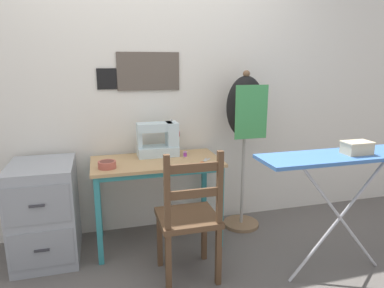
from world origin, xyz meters
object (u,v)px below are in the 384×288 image
object	(u,v)px
wooden_chair	(189,219)
ironing_board	(346,161)
sewing_machine	(160,140)
filing_cabinet	(45,212)
fabric_bowl	(107,164)
storage_box	(357,148)
thread_spool_near_machine	(185,154)
dress_form	(245,116)
scissors	(204,161)

from	to	relation	value
wooden_chair	ironing_board	bearing A→B (deg)	-13.13
sewing_machine	filing_cabinet	distance (m)	1.03
sewing_machine	ironing_board	bearing A→B (deg)	-40.34
fabric_bowl	wooden_chair	bearing A→B (deg)	-40.75
ironing_board	storage_box	distance (m)	0.11
thread_spool_near_machine	storage_box	size ratio (longest dim) A/B	0.23
dress_form	ironing_board	world-z (taller)	dress_form
scissors	wooden_chair	world-z (taller)	wooden_chair
filing_cabinet	ironing_board	bearing A→B (deg)	-21.27
storage_box	filing_cabinet	bearing A→B (deg)	158.85
wooden_chair	ironing_board	world-z (taller)	wooden_chair
scissors	sewing_machine	bearing A→B (deg)	137.63
wooden_chair	scissors	bearing A→B (deg)	60.35
sewing_machine	storage_box	xyz separation A→B (m)	(1.14, -0.93, 0.09)
scissors	dress_form	bearing A→B (deg)	26.52
scissors	thread_spool_near_machine	xyz separation A→B (m)	(-0.11, 0.18, 0.02)
filing_cabinet	ironing_board	world-z (taller)	ironing_board
fabric_bowl	dress_form	bearing A→B (deg)	9.09
sewing_machine	scissors	xyz separation A→B (m)	(0.30, -0.27, -0.13)
wooden_chair	dress_form	size ratio (longest dim) A/B	0.67
fabric_bowl	storage_box	size ratio (longest dim) A/B	0.71
fabric_bowl	ironing_board	bearing A→B (deg)	-23.88
dress_form	ironing_board	size ratio (longest dim) A/B	1.17
thread_spool_near_machine	wooden_chair	xyz separation A→B (m)	(-0.12, -0.59, -0.29)
sewing_machine	filing_cabinet	world-z (taller)	sewing_machine
fabric_bowl	thread_spool_near_machine	distance (m)	0.65
thread_spool_near_machine	ironing_board	distance (m)	1.21
sewing_machine	wooden_chair	world-z (taller)	sewing_machine
dress_form	scissors	bearing A→B (deg)	-153.48
dress_form	ironing_board	bearing A→B (deg)	-68.06
scissors	storage_box	size ratio (longest dim) A/B	0.70
wooden_chair	storage_box	xyz separation A→B (m)	(1.07, -0.25, 0.48)
thread_spool_near_machine	wooden_chair	world-z (taller)	wooden_chair
sewing_machine	dress_form	bearing A→B (deg)	-4.39
ironing_board	scissors	bearing A→B (deg)	140.47
filing_cabinet	dress_form	size ratio (longest dim) A/B	0.53
fabric_bowl	scissors	xyz separation A→B (m)	(0.74, -0.03, -0.03)
dress_form	filing_cabinet	bearing A→B (deg)	-177.02
storage_box	scissors	bearing A→B (deg)	141.72
scissors	filing_cabinet	distance (m)	1.26
sewing_machine	scissors	bearing A→B (deg)	-42.37
fabric_bowl	filing_cabinet	distance (m)	0.60
storage_box	fabric_bowl	bearing A→B (deg)	156.36
thread_spool_near_machine	storage_box	world-z (taller)	storage_box
scissors	wooden_chair	size ratio (longest dim) A/B	0.14
sewing_machine	fabric_bowl	xyz separation A→B (m)	(-0.44, -0.24, -0.10)
filing_cabinet	wooden_chair	bearing A→B (deg)	-28.86
scissors	fabric_bowl	bearing A→B (deg)	177.76
dress_form	wooden_chair	bearing A→B (deg)	-136.85
fabric_bowl	thread_spool_near_machine	world-z (taller)	fabric_bowl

